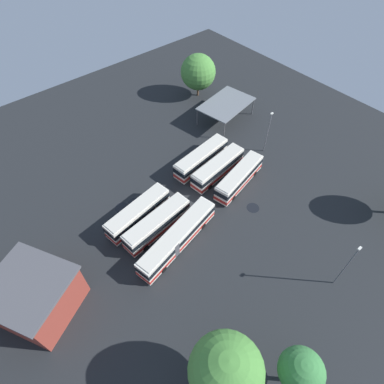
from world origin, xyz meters
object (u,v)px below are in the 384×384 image
at_px(bus_row0_slot0, 177,238).
at_px(bus_row1_slot0, 239,177).
at_px(bus_row0_slot2, 138,213).
at_px(tree_northeast, 226,371).
at_px(bus_row1_slot2, 201,158).
at_px(maintenance_shelter, 226,104).
at_px(tree_north_edge, 301,371).
at_px(lamp_post_near_entrance, 347,265).
at_px(depot_building, 35,296).
at_px(bus_row0_slot1, 157,223).
at_px(lamp_post_by_building, 268,131).
at_px(tree_west_edge, 198,72).
at_px(bus_row1_slot1, 218,168).

relative_size(bus_row0_slot0, bus_row1_slot0, 1.31).
height_order(bus_row0_slot0, bus_row1_slot0, same).
xyz_separation_m(bus_row0_slot2, tree_northeast, (-5.85, -24.61, 4.95)).
xyz_separation_m(bus_row0_slot0, bus_row1_slot2, (13.72, 10.31, -0.00)).
distance_m(maintenance_shelter, tree_northeast, 48.64).
relative_size(bus_row1_slot2, tree_north_edge, 1.66).
distance_m(bus_row0_slot2, lamp_post_near_entrance, 29.61).
bearing_deg(tree_north_edge, bus_row0_slot2, 90.62).
xyz_separation_m(bus_row1_slot0, tree_north_edge, (-16.90, -24.57, 2.97)).
relative_size(depot_building, maintenance_shelter, 1.03).
relative_size(bus_row0_slot1, depot_building, 0.94).
relative_size(depot_building, lamp_post_by_building, 1.44).
xyz_separation_m(bus_row0_slot1, depot_building, (-18.29, 0.13, 1.41)).
relative_size(bus_row0_slot0, tree_north_edge, 2.11).
relative_size(bus_row1_slot0, maintenance_shelter, 0.96).
distance_m(bus_row0_slot2, maintenance_shelter, 30.08).
distance_m(bus_row1_slot2, lamp_post_by_building, 12.92).
relative_size(tree_west_edge, tree_north_edge, 1.32).
relative_size(bus_row1_slot2, depot_building, 0.96).
bearing_deg(bus_row0_slot2, tree_west_edge, 34.24).
distance_m(bus_row0_slot0, bus_row0_slot1, 4.03).
distance_m(bus_row1_slot0, maintenance_shelter, 18.51).
relative_size(bus_row0_slot1, lamp_post_near_entrance, 1.27).
distance_m(lamp_post_by_building, tree_west_edge, 22.55).
bearing_deg(maintenance_shelter, bus_row1_slot2, -151.50).
xyz_separation_m(maintenance_shelter, lamp_post_by_building, (-1.23, -11.80, 0.93)).
distance_m(bus_row1_slot1, maintenance_shelter, 16.40).
distance_m(bus_row1_slot0, lamp_post_near_entrance, 21.51).
distance_m(depot_building, lamp_post_near_entrance, 38.64).
height_order(bus_row0_slot0, bus_row0_slot1, same).
distance_m(bus_row0_slot0, lamp_post_by_building, 26.10).
bearing_deg(lamp_post_by_building, bus_row0_slot1, -176.64).
relative_size(bus_row1_slot2, tree_northeast, 1.14).
distance_m(bus_row1_slot0, bus_row1_slot2, 7.88).
distance_m(bus_row0_slot2, tree_west_edge, 36.48).
bearing_deg(tree_north_edge, bus_row0_slot0, 86.25).
relative_size(lamp_post_by_building, tree_northeast, 0.82).
relative_size(bus_row1_slot1, depot_building, 0.93).
xyz_separation_m(bus_row1_slot1, lamp_post_near_entrance, (-1.95, -25.03, 3.20)).
distance_m(bus_row1_slot0, tree_west_edge, 28.52).
height_order(lamp_post_by_building, tree_northeast, tree_northeast).
height_order(maintenance_shelter, tree_northeast, tree_northeast).
distance_m(bus_row0_slot1, bus_row1_slot1, 15.25).
bearing_deg(tree_west_edge, bus_row1_slot2, -129.61).
xyz_separation_m(bus_row1_slot0, depot_building, (-34.48, 1.46, 1.41)).
height_order(maintenance_shelter, tree_west_edge, tree_west_edge).
distance_m(bus_row0_slot0, bus_row1_slot2, 17.16).
bearing_deg(tree_north_edge, bus_row0_slot1, 88.41).
relative_size(bus_row0_slot2, maintenance_shelter, 0.96).
distance_m(tree_northeast, tree_north_edge, 8.04).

